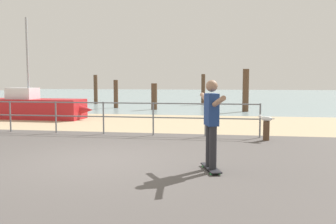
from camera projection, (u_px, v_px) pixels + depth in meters
name	position (u px, v px, depth m)	size (l,w,h in m)	color
ground_plane	(79.00, 174.00, 6.44)	(24.00, 10.00, 0.04)	#514C49
beach_strip	(158.00, 123.00, 14.31)	(24.00, 6.00, 0.04)	tan
sea_surface	(200.00, 95.00, 41.87)	(72.00, 50.00, 0.04)	#849EA3
railing_fence	(79.00, 112.00, 11.20)	(11.42, 0.05, 1.05)	slate
sailboat	(38.00, 108.00, 15.59)	(4.98, 1.54, 4.52)	#B21E23
skateboard	(211.00, 168.00, 6.59)	(0.43, 0.82, 0.08)	black
skateboarder	(211.00, 118.00, 6.50)	(0.53, 1.40, 1.65)	#26262B
bollard_short	(266.00, 131.00, 9.91)	(0.18, 0.18, 0.57)	#513826
seagull	(266.00, 118.00, 9.88)	(0.46, 0.26, 0.18)	white
groyne_post_0	(96.00, 90.00, 25.53)	(0.28, 0.28, 2.15)	#513826
groyne_post_1	(116.00, 94.00, 21.74)	(0.28, 0.28, 1.77)	#513826
groyne_post_2	(154.00, 97.00, 20.48)	(0.35, 0.35, 1.57)	#513826
groyne_post_3	(203.00, 90.00, 24.78)	(0.28, 0.28, 2.19)	#513826
groyne_post_4	(246.00, 91.00, 19.10)	(0.34, 0.34, 2.36)	#513826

